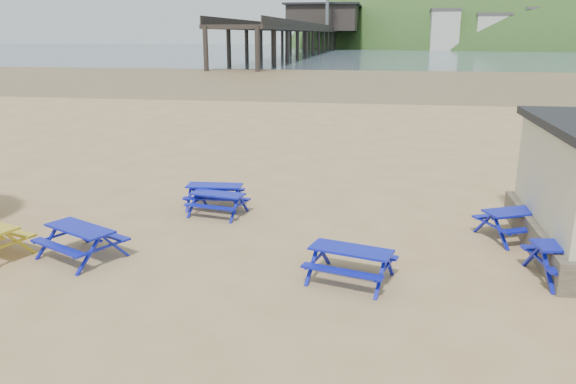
# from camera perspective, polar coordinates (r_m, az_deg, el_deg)

# --- Properties ---
(ground) EXTENTS (400.00, 400.00, 0.00)m
(ground) POSITION_cam_1_polar(r_m,az_deg,el_deg) (13.97, -4.44, -5.44)
(ground) COLOR tan
(ground) RESTS_ON ground
(wet_sand) EXTENTS (400.00, 400.00, 0.00)m
(wet_sand) POSITION_cam_1_polar(r_m,az_deg,el_deg) (67.88, 7.08, 11.39)
(wet_sand) COLOR olive
(wet_sand) RESTS_ON ground
(sea) EXTENTS (400.00, 400.00, 0.00)m
(sea) POSITION_cam_1_polar(r_m,az_deg,el_deg) (182.72, 8.96, 14.00)
(sea) COLOR #495C69
(sea) RESTS_ON ground
(picnic_table_blue_a) EXTENTS (1.73, 1.44, 0.69)m
(picnic_table_blue_a) POSITION_cam_1_polar(r_m,az_deg,el_deg) (17.04, -7.45, -0.38)
(picnic_table_blue_a) COLOR #1413A7
(picnic_table_blue_a) RESTS_ON ground
(picnic_table_blue_b) EXTENTS (1.74, 1.50, 0.65)m
(picnic_table_blue_b) POSITION_cam_1_polar(r_m,az_deg,el_deg) (16.28, -7.13, -1.21)
(picnic_table_blue_b) COLOR #1413A7
(picnic_table_blue_b) RESTS_ON ground
(picnic_table_blue_c) EXTENTS (2.23, 2.07, 0.75)m
(picnic_table_blue_c) POSITION_cam_1_polar(r_m,az_deg,el_deg) (15.47, 22.32, -3.03)
(picnic_table_blue_c) COLOR #1413A7
(picnic_table_blue_c) RESTS_ON ground
(picnic_table_blue_d) EXTENTS (2.24, 2.08, 0.75)m
(picnic_table_blue_d) POSITION_cam_1_polar(r_m,az_deg,el_deg) (13.92, -20.26, -4.85)
(picnic_table_blue_d) COLOR #1413A7
(picnic_table_blue_d) RESTS_ON ground
(picnic_table_blue_e) EXTENTS (2.01, 1.78, 0.72)m
(picnic_table_blue_e) POSITION_cam_1_polar(r_m,az_deg,el_deg) (11.99, 6.38, -7.34)
(picnic_table_blue_e) COLOR #1413A7
(picnic_table_blue_e) RESTS_ON ground
(pier) EXTENTS (24.00, 220.00, 39.29)m
(pier) POSITION_cam_1_polar(r_m,az_deg,el_deg) (192.03, 3.49, 15.86)
(pier) COLOR black
(pier) RESTS_ON ground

